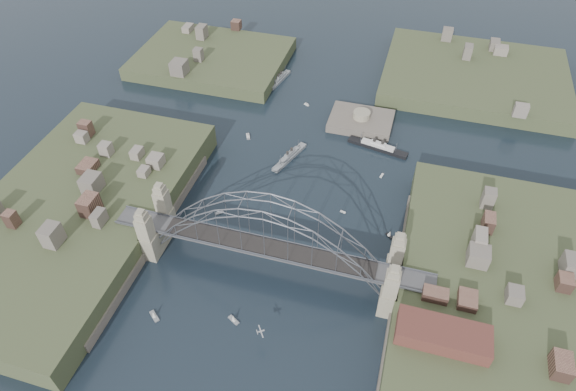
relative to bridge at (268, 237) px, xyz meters
The scene contains 21 objects.
ground 12.32m from the bridge, ahead, with size 500.00×500.00×0.00m, color black.
bridge is the anchor object (origin of this frame).
shore_west 58.25m from the bridge, behind, with size 50.50×90.00×12.00m.
shore_east 58.25m from the bridge, ahead, with size 50.50×90.00×12.00m.
headland_nw 110.41m from the bridge, 120.07° to the left, with size 60.00×45.00×9.00m, color #3B4427.
headland_ne 121.38m from the bridge, 65.56° to the left, with size 70.00×55.00×9.50m, color #3B4427.
fort_island 72.14m from the bridge, 80.27° to the left, with size 22.00×16.00×9.40m.
wharf_shed 46.23m from the bridge, 17.65° to the right, with size 20.00×8.00×4.00m, color #592D26.
naval_cruiser_near 46.78m from the bridge, 99.14° to the left, with size 7.64×16.50×5.01m.
naval_cruiser_far 93.65m from the bridge, 105.01° to the left, with size 4.97×14.95×5.01m.
ocean_liner 62.37m from the bridge, 71.03° to the left, with size 20.84×6.98×5.08m.
aeroplane 23.20m from the bridge, 77.49° to the right, with size 2.20×2.95×0.50m.
small_boat_a 27.96m from the bridge, 143.42° to the left, with size 2.58×2.35×0.45m.
small_boat_b 31.84m from the bridge, 59.98° to the left, with size 1.74×0.94×0.45m.
small_boat_c 21.41m from the bridge, 101.08° to the right, with size 3.30×2.48×2.38m.
small_boat_d 51.85m from the bridge, 62.38° to the left, with size 1.12×2.13×0.45m.
small_boat_e 58.62m from the bridge, 115.00° to the left, with size 2.57×3.67×1.43m.
small_boat_f 52.63m from the bridge, 96.08° to the left, with size 1.65×0.78×1.43m.
small_boat_h 77.92m from the bridge, 97.16° to the left, with size 2.10×1.51×1.43m.
small_boat_i 37.09m from the bridge, 34.40° to the left, with size 2.42×2.18×2.38m.
small_boat_j 33.56m from the bridge, 135.59° to the right, with size 3.49×3.12×2.38m.
Camera 1 is at (27.42, -77.07, 106.68)m, focal length 31.22 mm.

